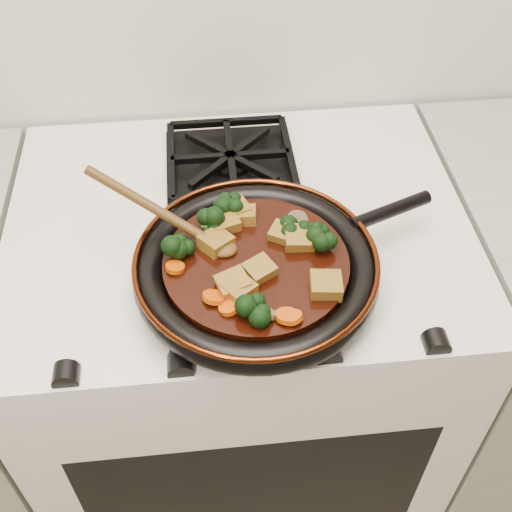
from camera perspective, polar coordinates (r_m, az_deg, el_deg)
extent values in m
cube|color=white|center=(1.41, -1.27, -10.20)|extent=(0.76, 0.60, 0.90)
cylinder|color=black|center=(0.93, 0.00, -1.56)|extent=(0.33, 0.33, 0.01)
torus|color=black|center=(0.92, 0.00, -1.19)|extent=(0.35, 0.35, 0.04)
torus|color=#4F1E0B|center=(0.91, 0.00, -0.30)|extent=(0.35, 0.35, 0.01)
cylinder|color=black|center=(1.01, 11.87, 3.97)|extent=(0.14, 0.07, 0.02)
cylinder|color=black|center=(0.92, 0.00, -0.90)|extent=(0.27, 0.27, 0.02)
cube|color=brown|center=(0.93, 3.87, 1.52)|extent=(0.05, 0.05, 0.03)
cube|color=brown|center=(0.87, -1.59, -2.95)|extent=(0.06, 0.05, 0.02)
cube|color=brown|center=(0.87, -2.04, -2.54)|extent=(0.05, 0.05, 0.03)
cube|color=brown|center=(0.94, 2.40, 2.02)|extent=(0.05, 0.05, 0.02)
cube|color=brown|center=(0.95, -2.76, 2.86)|extent=(0.05, 0.05, 0.02)
cube|color=brown|center=(0.97, -0.96, 3.62)|extent=(0.04, 0.04, 0.03)
cube|color=brown|center=(0.89, 0.32, -1.29)|extent=(0.05, 0.05, 0.03)
cube|color=brown|center=(0.87, 6.23, -2.64)|extent=(0.05, 0.05, 0.02)
cube|color=brown|center=(0.93, -3.61, 1.23)|extent=(0.06, 0.06, 0.03)
cube|color=brown|center=(0.98, -1.83, 4.11)|extent=(0.05, 0.05, 0.02)
cylinder|color=#C94705|center=(0.90, -7.21, -1.00)|extent=(0.03, 0.03, 0.02)
cylinder|color=#C94705|center=(0.84, 2.79, -5.34)|extent=(0.03, 0.03, 0.02)
cylinder|color=#C94705|center=(0.86, -1.24, -3.64)|extent=(0.04, 0.03, 0.03)
cylinder|color=#C94705|center=(0.85, -2.37, -4.55)|extent=(0.03, 0.03, 0.02)
cylinder|color=#C94705|center=(0.84, 3.26, -5.48)|extent=(0.03, 0.03, 0.02)
cylinder|color=#C94705|center=(0.86, -3.76, -3.67)|extent=(0.03, 0.03, 0.02)
cylinder|color=brown|center=(0.96, 3.67, 3.15)|extent=(0.04, 0.04, 0.03)
cylinder|color=brown|center=(0.96, -3.96, 2.98)|extent=(0.04, 0.04, 0.02)
cylinder|color=brown|center=(0.84, 0.80, -5.00)|extent=(0.04, 0.04, 0.03)
ellipsoid|color=#4C2F10|center=(0.93, -3.29, 0.86)|extent=(0.07, 0.06, 0.02)
cylinder|color=#4C2F10|center=(0.94, -9.17, 4.27)|extent=(0.02, 0.02, 0.22)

